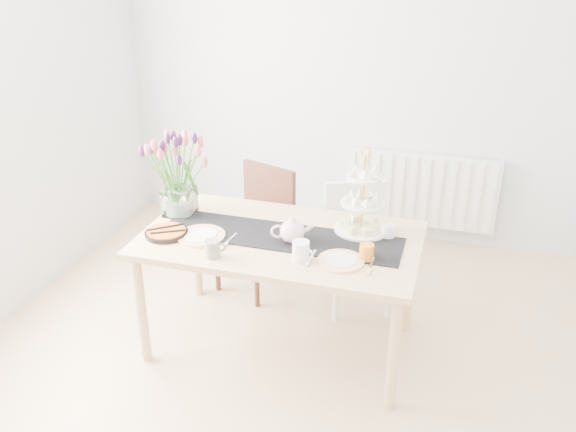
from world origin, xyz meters
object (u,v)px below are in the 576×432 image
(dining_table, at_px, (280,248))
(teapot, at_px, (292,231))
(cake_stand, at_px, (362,210))
(tart_tin, at_px, (166,233))
(radiator, at_px, (421,190))
(plate_left, at_px, (201,236))
(chair_brown, at_px, (260,219))
(tulip_vase, at_px, (176,161))
(mug_white, at_px, (301,251))
(mug_grey, at_px, (213,249))
(mug_orange, at_px, (367,252))
(chair_white, at_px, (357,237))
(cream_jug, at_px, (388,231))
(plate_right, at_px, (341,261))

(dining_table, height_order, teapot, teapot)
(cake_stand, distance_m, tart_tin, 1.14)
(radiator, height_order, plate_left, plate_left)
(chair_brown, distance_m, cake_stand, 0.99)
(chair_brown, relative_size, cake_stand, 1.86)
(dining_table, distance_m, tart_tin, 0.67)
(tulip_vase, bearing_deg, dining_table, -9.99)
(chair_brown, height_order, teapot, teapot)
(tulip_vase, height_order, mug_white, tulip_vase)
(plate_left, bearing_deg, mug_grey, -51.38)
(mug_grey, bearing_deg, tart_tin, 121.77)
(mug_grey, relative_size, mug_orange, 1.05)
(chair_white, xyz_separation_m, cream_jug, (0.25, -0.46, 0.30))
(plate_left, bearing_deg, chair_white, 44.65)
(tart_tin, bearing_deg, tulip_vase, 99.91)
(tulip_vase, distance_m, plate_left, 0.49)
(teapot, bearing_deg, chair_white, 50.64)
(tart_tin, xyz_separation_m, plate_left, (0.20, 0.03, -0.01))
(dining_table, height_order, chair_brown, chair_brown)
(plate_left, bearing_deg, cream_jug, 16.43)
(tart_tin, bearing_deg, chair_brown, 71.10)
(radiator, relative_size, chair_white, 1.43)
(mug_grey, distance_m, plate_right, 0.69)
(mug_white, relative_size, mug_orange, 1.20)
(cake_stand, height_order, mug_orange, cake_stand)
(mug_white, height_order, plate_left, mug_white)
(cake_stand, relative_size, plate_left, 1.67)
(tart_tin, bearing_deg, chair_white, 39.28)
(tart_tin, bearing_deg, mug_white, -4.51)
(mug_grey, bearing_deg, mug_white, -21.60)
(cake_stand, height_order, cream_jug, cake_stand)
(cake_stand, relative_size, teapot, 2.04)
(dining_table, xyz_separation_m, tulip_vase, (-0.69, 0.12, 0.42))
(tulip_vase, relative_size, teapot, 2.75)
(plate_right, bearing_deg, mug_white, -169.11)
(dining_table, relative_size, chair_brown, 1.82)
(radiator, xyz_separation_m, plate_right, (-0.27, -1.85, 0.31))
(chair_brown, bearing_deg, dining_table, -41.58)
(cake_stand, xyz_separation_m, mug_white, (-0.25, -0.43, -0.08))
(tart_tin, distance_m, mug_orange, 1.16)
(mug_grey, xyz_separation_m, plate_left, (-0.16, 0.20, -0.04))
(plate_right, bearing_deg, tulip_vase, 164.02)
(teapot, bearing_deg, cake_stand, 16.91)
(dining_table, relative_size, chair_white, 1.90)
(tulip_vase, xyz_separation_m, mug_orange, (1.21, -0.25, -0.30))
(chair_white, height_order, plate_left, chair_white)
(mug_grey, relative_size, plate_left, 0.34)
(cake_stand, relative_size, mug_white, 4.25)
(chair_white, height_order, tart_tin, chair_white)
(cake_stand, xyz_separation_m, mug_orange, (0.09, -0.33, -0.09))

